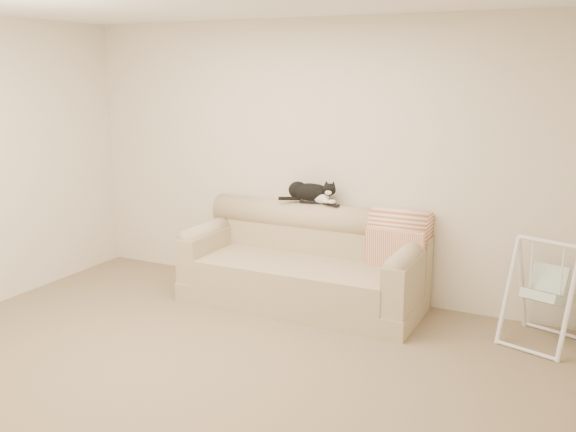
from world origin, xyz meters
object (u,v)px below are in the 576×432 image
object	(u,v)px
sofa	(305,266)
tuxedo_cat	(311,192)
remote_a	(309,202)
baby_swing	(545,292)
remote_b	(332,204)

from	to	relation	value
sofa	tuxedo_cat	size ratio (longest dim) A/B	3.89
sofa	remote_a	bearing A→B (deg)	106.85
remote_a	baby_swing	distance (m)	2.22
baby_swing	sofa	bearing A→B (deg)	179.77
remote_a	remote_b	bearing A→B (deg)	-2.21
remote_a	tuxedo_cat	size ratio (longest dim) A/B	0.33
remote_a	baby_swing	xyz separation A→B (m)	(2.15, -0.25, -0.48)
remote_b	baby_swing	xyz separation A→B (m)	(1.92, -0.24, -0.48)
sofa	baby_swing	world-z (taller)	sofa
remote_b	baby_swing	size ratio (longest dim) A/B	0.20
tuxedo_cat	baby_swing	distance (m)	2.23
sofa	remote_b	xyz separation A→B (m)	(0.16, 0.23, 0.56)
sofa	remote_a	world-z (taller)	remote_a
sofa	remote_b	bearing A→B (deg)	55.17
remote_a	tuxedo_cat	xyz separation A→B (m)	(0.01, 0.01, 0.09)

